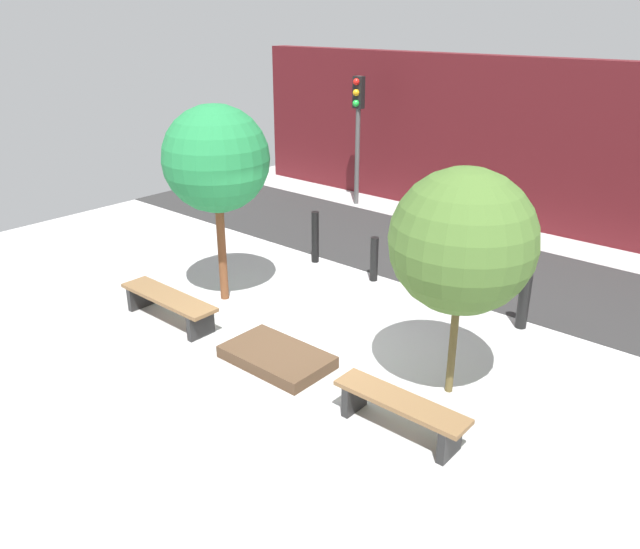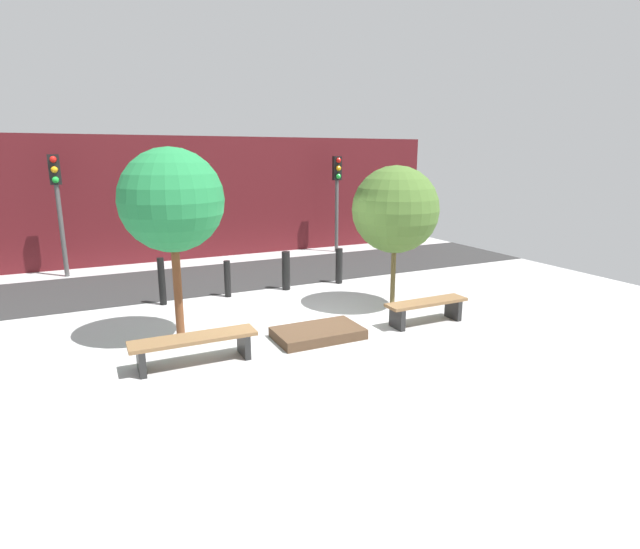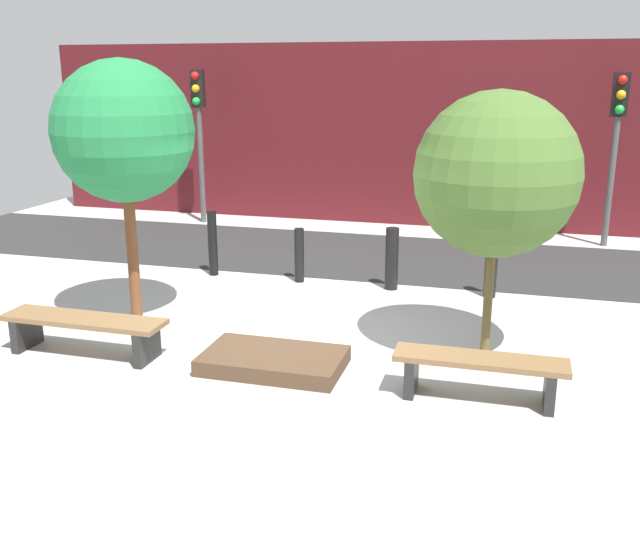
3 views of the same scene
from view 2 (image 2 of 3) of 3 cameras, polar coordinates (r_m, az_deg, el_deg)
ground_plane at (r=9.66m, az=-1.70°, el=-6.16°), size 18.00×18.00×0.00m
road_strip at (r=13.95m, az=-9.65°, el=-0.15°), size 18.00×3.36×0.01m
building_facade at (r=16.66m, az=-12.98°, el=8.56°), size 16.20×0.50×3.83m
bench_left at (r=8.21m, az=-14.20°, el=-7.69°), size 1.98×0.49×0.46m
bench_right at (r=10.04m, az=12.06°, el=-3.67°), size 1.73×0.42×0.47m
planter_bed at (r=9.14m, az=-0.23°, el=-6.71°), size 1.57×0.94×0.18m
tree_behind_left_bench at (r=8.88m, az=-16.59°, el=8.07°), size 1.77×1.77×3.39m
tree_behind_right_bench at (r=10.63m, az=8.61°, el=7.33°), size 1.82×1.82×3.05m
bollard_far_left at (r=11.54m, az=-17.63°, el=-0.76°), size 0.15×0.15×1.06m
bollard_left at (r=11.85m, az=-10.54°, el=-0.49°), size 0.15×0.15×0.86m
bollard_center at (r=12.29m, az=-3.91°, el=0.44°), size 0.20×0.20×0.96m
bollard_right at (r=12.90m, az=2.19°, el=0.99°), size 0.18×0.18×0.92m
traffic_light_west at (r=15.06m, az=-27.82°, el=8.25°), size 0.28×0.27×3.27m
traffic_light_mid_west at (r=16.98m, az=1.97°, el=10.06°), size 0.28×0.27×3.21m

